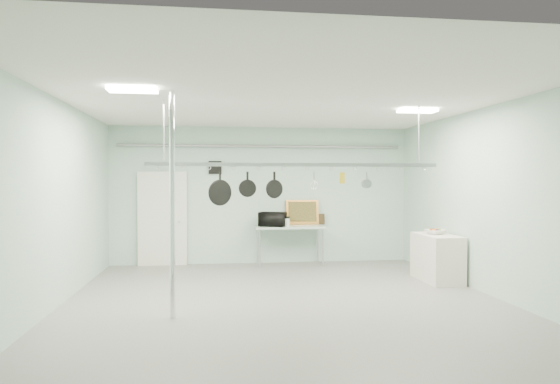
{
  "coord_description": "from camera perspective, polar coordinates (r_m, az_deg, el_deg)",
  "views": [
    {
      "loc": [
        -1.11,
        -7.72,
        1.93
      ],
      "look_at": [
        0.04,
        1.0,
        1.74
      ],
      "focal_mm": 32.0,
      "sensor_mm": 36.0,
      "label": 1
    }
  ],
  "objects": [
    {
      "name": "ceiling",
      "position": [
        7.9,
        0.7,
        10.41
      ],
      "size": [
        7.0,
        8.0,
        0.02
      ],
      "primitive_type": "cube",
      "color": "silver",
      "rests_on": "back_wall"
    },
    {
      "name": "floor",
      "position": [
        8.04,
        0.69,
        -12.66
      ],
      "size": [
        8.0,
        8.0,
        0.0
      ],
      "primitive_type": "plane",
      "color": "gray",
      "rests_on": "ground"
    },
    {
      "name": "side_cabinet",
      "position": [
        10.18,
        17.5,
        -7.18
      ],
      "size": [
        0.6,
        1.2,
        0.9
      ],
      "primitive_type": "cube",
      "color": "silver",
      "rests_on": "floor"
    },
    {
      "name": "light_panel_left",
      "position": [
        7.12,
        -16.5,
        11.14
      ],
      "size": [
        0.65,
        0.3,
        0.05
      ],
      "primitive_type": "cube",
      "color": "white",
      "rests_on": "ceiling"
    },
    {
      "name": "pot_rack",
      "position": [
        8.13,
        1.79,
        3.35
      ],
      "size": [
        4.8,
        0.06,
        1.0
      ],
      "color": "#B7B7BC",
      "rests_on": "ceiling"
    },
    {
      "name": "fruit_bowl",
      "position": [
        10.18,
        17.32,
        -4.37
      ],
      "size": [
        0.48,
        0.48,
        0.09
      ],
      "primitive_type": "imported",
      "rotation": [
        0.0,
        0.0,
        0.38
      ],
      "color": "silver",
      "rests_on": "side_cabinet"
    },
    {
      "name": "door",
      "position": [
        11.76,
        -13.29,
        -3.09
      ],
      "size": [
        1.1,
        0.1,
        2.2
      ],
      "primitive_type": "cube",
      "color": "silver",
      "rests_on": "floor"
    },
    {
      "name": "prep_table",
      "position": [
        11.5,
        1.11,
        -4.24
      ],
      "size": [
        1.6,
        0.7,
        0.91
      ],
      "color": "#A2BFAC",
      "rests_on": "floor"
    },
    {
      "name": "skillet_left",
      "position": [
        8.02,
        -6.87,
        0.37
      ],
      "size": [
        0.39,
        0.25,
        0.55
      ],
      "primitive_type": null,
      "rotation": [
        0.0,
        0.0,
        0.5
      ],
      "color": "black",
      "rests_on": "pot_rack"
    },
    {
      "name": "fruit_cluster",
      "position": [
        10.17,
        17.32,
        -4.15
      ],
      "size": [
        0.24,
        0.24,
        0.09
      ],
      "primitive_type": null,
      "color": "#A0280E",
      "rests_on": "fruit_bowl"
    },
    {
      "name": "coffee_canister",
      "position": [
        11.32,
        0.8,
        -3.49
      ],
      "size": [
        0.13,
        0.13,
        0.19
      ],
      "primitive_type": "cylinder",
      "rotation": [
        0.0,
        0.0,
        0.02
      ],
      "color": "silver",
      "rests_on": "prep_table"
    },
    {
      "name": "wall_vent",
      "position": [
        11.7,
        -7.44,
        2.79
      ],
      "size": [
        0.3,
        0.04,
        0.3
      ],
      "primitive_type": "cube",
      "color": "black",
      "rests_on": "back_wall"
    },
    {
      "name": "chrome_pole",
      "position": [
        7.16,
        -12.21,
        -1.43
      ],
      "size": [
        0.08,
        0.08,
        3.2
      ],
      "primitive_type": "cylinder",
      "color": "silver",
      "rests_on": "floor"
    },
    {
      "name": "microwave",
      "position": [
        11.34,
        -0.84,
        -3.13
      ],
      "size": [
        0.69,
        0.58,
        0.32
      ],
      "primitive_type": "imported",
      "rotation": [
        0.0,
        0.0,
        2.76
      ],
      "color": "black",
      "rests_on": "prep_table"
    },
    {
      "name": "skillet_right",
      "position": [
        8.08,
        -0.65,
        0.83
      ],
      "size": [
        0.3,
        0.16,
        0.42
      ],
      "primitive_type": null,
      "rotation": [
        0.0,
        0.0,
        0.36
      ],
      "color": "black",
      "rests_on": "pot_rack"
    },
    {
      "name": "back_wall",
      "position": [
        11.77,
        -2.07,
        -0.37
      ],
      "size": [
        7.0,
        0.02,
        3.2
      ],
      "primitive_type": "cube",
      "color": "#A0C0AF",
      "rests_on": "floor"
    },
    {
      "name": "light_panel_right",
      "position": [
        9.12,
        15.43,
        8.95
      ],
      "size": [
        0.65,
        0.3,
        0.05
      ],
      "primitive_type": "cube",
      "color": "white",
      "rests_on": "ceiling"
    },
    {
      "name": "skillet_mid",
      "position": [
        8.04,
        -3.74,
        0.98
      ],
      "size": [
        0.28,
        0.07,
        0.38
      ],
      "primitive_type": null,
      "rotation": [
        0.0,
        0.0,
        -0.05
      ],
      "color": "black",
      "rests_on": "pot_rack"
    },
    {
      "name": "saucepan",
      "position": [
        8.41,
        9.87,
        1.31
      ],
      "size": [
        0.18,
        0.15,
        0.28
      ],
      "primitive_type": null,
      "rotation": [
        0.0,
        0.0,
        -0.42
      ],
      "color": "#AAAAAE",
      "rests_on": "pot_rack"
    },
    {
      "name": "painting_small",
      "position": [
        11.91,
        4.4,
        -3.1
      ],
      "size": [
        0.3,
        0.08,
        0.25
      ],
      "primitive_type": "cube",
      "rotation": [
        -0.17,
        0.0,
        0.01
      ],
      "color": "#312311",
      "rests_on": "prep_table"
    },
    {
      "name": "grater",
      "position": [
        8.29,
        7.12,
        1.59
      ],
      "size": [
        0.08,
        0.03,
        0.21
      ],
      "primitive_type": null,
      "rotation": [
        0.0,
        0.0,
        -0.11
      ],
      "color": "#C1C617",
      "rests_on": "pot_rack"
    },
    {
      "name": "painting_large",
      "position": [
        11.83,
        2.56,
        -2.33
      ],
      "size": [
        0.78,
        0.14,
        0.58
      ],
      "primitive_type": "cube",
      "rotation": [
        -0.14,
        0.0,
        -0.01
      ],
      "color": "#C67F35",
      "rests_on": "prep_table"
    },
    {
      "name": "whisk",
      "position": [
        8.18,
        3.92,
        1.33
      ],
      "size": [
        0.17,
        0.17,
        0.28
      ],
      "primitive_type": null,
      "rotation": [
        0.0,
        0.0,
        0.26
      ],
      "color": "#B0B0B5",
      "rests_on": "pot_rack"
    },
    {
      "name": "conduit_pipe",
      "position": [
        11.7,
        -2.03,
        5.25
      ],
      "size": [
        6.6,
        0.07,
        0.07
      ],
      "primitive_type": "cylinder",
      "rotation": [
        0.0,
        1.57,
        0.0
      ],
      "color": "gray",
      "rests_on": "back_wall"
    },
    {
      "name": "right_wall",
      "position": [
        8.99,
        23.28,
        -0.97
      ],
      "size": [
        0.02,
        8.0,
        3.2
      ],
      "primitive_type": "cube",
      "color": "#A0C0AF",
      "rests_on": "floor"
    }
  ]
}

